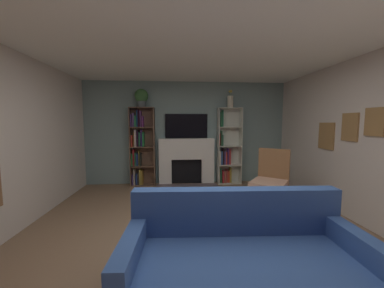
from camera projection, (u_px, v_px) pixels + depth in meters
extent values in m
plane|color=#86684D|center=(200.00, 250.00, 2.71)|extent=(7.32, 7.32, 0.00)
cube|color=gray|center=(186.00, 133.00, 5.64)|extent=(5.12, 0.06, 2.55)
cube|color=#9D7442|center=(375.00, 122.00, 3.09)|extent=(0.03, 0.30, 0.40)
cube|color=#A2973F|center=(374.00, 122.00, 3.09)|extent=(0.01, 0.24, 0.34)
cube|color=#9D7442|center=(350.00, 127.00, 3.53)|extent=(0.03, 0.32, 0.45)
cube|color=slate|center=(349.00, 127.00, 3.53)|extent=(0.01, 0.26, 0.39)
cube|color=#9D7442|center=(326.00, 136.00, 4.08)|extent=(0.03, 0.40, 0.49)
cube|color=#33703B|center=(326.00, 136.00, 4.08)|extent=(0.01, 0.34, 0.43)
cube|color=white|center=(201.00, 29.00, 2.46)|extent=(5.12, 6.22, 0.06)
cube|color=white|center=(165.00, 172.00, 5.56)|extent=(0.31, 0.21, 0.63)
cube|color=white|center=(208.00, 171.00, 5.64)|extent=(0.31, 0.21, 0.63)
cube|color=white|center=(187.00, 149.00, 5.55)|extent=(1.37, 0.21, 0.52)
cube|color=black|center=(186.00, 171.00, 5.67)|extent=(0.75, 0.08, 0.63)
cube|color=#615358|center=(187.00, 186.00, 5.38)|extent=(1.47, 0.30, 0.03)
cube|color=black|center=(186.00, 126.00, 5.57)|extent=(1.06, 0.06, 0.61)
cube|color=brown|center=(131.00, 147.00, 5.40)|extent=(0.02, 0.28, 1.91)
cube|color=brown|center=(154.00, 147.00, 5.44)|extent=(0.02, 0.28, 1.91)
cube|color=brown|center=(143.00, 146.00, 5.55)|extent=(0.59, 0.02, 1.91)
cube|color=brown|center=(143.00, 185.00, 5.51)|extent=(0.56, 0.28, 0.02)
cube|color=#503B7A|center=(133.00, 179.00, 5.51)|extent=(0.04, 0.19, 0.25)
cube|color=beige|center=(135.00, 177.00, 5.48)|extent=(0.02, 0.23, 0.38)
cube|color=navy|center=(137.00, 179.00, 5.52)|extent=(0.04, 0.17, 0.26)
cube|color=black|center=(139.00, 178.00, 5.51)|extent=(0.04, 0.20, 0.32)
cube|color=olive|center=(141.00, 177.00, 5.51)|extent=(0.04, 0.20, 0.37)
cube|color=#A47F2D|center=(143.00, 177.00, 5.50)|extent=(0.02, 0.22, 0.35)
cube|color=brown|center=(143.00, 166.00, 5.47)|extent=(0.56, 0.28, 0.02)
cube|color=#1E793A|center=(132.00, 160.00, 5.46)|extent=(0.03, 0.19, 0.30)
cube|color=#A62528|center=(134.00, 158.00, 5.47)|extent=(0.04, 0.17, 0.40)
cube|color=#2D6D4A|center=(136.00, 159.00, 5.45)|extent=(0.02, 0.21, 0.32)
cube|color=navy|center=(138.00, 160.00, 5.47)|extent=(0.03, 0.18, 0.30)
cube|color=olive|center=(139.00, 158.00, 5.48)|extent=(0.02, 0.16, 0.37)
cube|color=#242720|center=(141.00, 160.00, 5.46)|extent=(0.02, 0.22, 0.30)
cube|color=brown|center=(143.00, 147.00, 5.42)|extent=(0.56, 0.28, 0.02)
cube|color=#AA3426|center=(132.00, 141.00, 5.41)|extent=(0.04, 0.20, 0.27)
cube|color=olive|center=(134.00, 139.00, 5.43)|extent=(0.03, 0.16, 0.35)
cube|color=beige|center=(136.00, 138.00, 5.39)|extent=(0.04, 0.23, 0.41)
cube|color=black|center=(138.00, 139.00, 5.41)|extent=(0.03, 0.21, 0.38)
cube|color=#28704A|center=(140.00, 139.00, 5.43)|extent=(0.03, 0.19, 0.35)
cube|color=#4A2F7E|center=(142.00, 138.00, 5.44)|extent=(0.03, 0.16, 0.41)
cube|color=#257A40|center=(143.00, 139.00, 5.43)|extent=(0.03, 0.20, 0.35)
cube|color=brown|center=(142.00, 127.00, 5.37)|extent=(0.56, 0.28, 0.02)
cube|color=#563B7C|center=(131.00, 121.00, 5.36)|extent=(0.02, 0.20, 0.30)
cube|color=#523D70|center=(133.00, 120.00, 5.38)|extent=(0.04, 0.17, 0.33)
cube|color=#2B804B|center=(136.00, 121.00, 5.39)|extent=(0.04, 0.16, 0.27)
cube|color=#185083|center=(137.00, 118.00, 5.38)|extent=(0.03, 0.16, 0.40)
cube|color=black|center=(139.00, 118.00, 5.36)|extent=(0.02, 0.22, 0.42)
cube|color=#583264|center=(141.00, 119.00, 5.39)|extent=(0.03, 0.17, 0.38)
cube|color=#652C68|center=(143.00, 121.00, 5.39)|extent=(0.04, 0.19, 0.26)
cube|color=brown|center=(142.00, 108.00, 5.33)|extent=(0.56, 0.28, 0.02)
cube|color=silver|center=(218.00, 146.00, 5.57)|extent=(0.02, 0.27, 1.91)
cube|color=silver|center=(241.00, 146.00, 5.62)|extent=(0.02, 0.27, 1.91)
cube|color=silver|center=(228.00, 145.00, 5.72)|extent=(0.59, 0.02, 1.91)
cube|color=silver|center=(229.00, 183.00, 5.69)|extent=(0.56, 0.27, 0.02)
cube|color=beige|center=(219.00, 175.00, 5.68)|extent=(0.03, 0.16, 0.39)
cube|color=#1F643C|center=(221.00, 175.00, 5.68)|extent=(0.03, 0.17, 0.36)
cube|color=#AC262D|center=(223.00, 177.00, 5.68)|extent=(0.04, 0.19, 0.30)
cube|color=#94513B|center=(225.00, 176.00, 5.68)|extent=(0.04, 0.20, 0.30)
cube|color=#B33936|center=(226.00, 176.00, 5.70)|extent=(0.03, 0.17, 0.32)
cube|color=#B5361D|center=(228.00, 176.00, 5.71)|extent=(0.04, 0.16, 0.29)
cube|color=olive|center=(230.00, 175.00, 5.71)|extent=(0.04, 0.16, 0.38)
cube|color=silver|center=(229.00, 165.00, 5.64)|extent=(0.56, 0.27, 0.02)
cube|color=beige|center=(219.00, 158.00, 5.61)|extent=(0.04, 0.23, 0.35)
cube|color=#25498B|center=(221.00, 158.00, 5.63)|extent=(0.04, 0.19, 0.34)
cube|color=black|center=(223.00, 156.00, 5.63)|extent=(0.03, 0.18, 0.41)
cube|color=#4E366F|center=(224.00, 158.00, 5.64)|extent=(0.03, 0.18, 0.34)
cube|color=#BB3B2D|center=(226.00, 158.00, 5.65)|extent=(0.03, 0.17, 0.31)
cube|color=#4F2C7A|center=(228.00, 156.00, 5.65)|extent=(0.02, 0.18, 0.41)
cube|color=#AE2E2E|center=(229.00, 157.00, 5.66)|extent=(0.04, 0.16, 0.39)
cube|color=silver|center=(229.00, 146.00, 5.59)|extent=(0.56, 0.27, 0.02)
cube|color=#B23A2C|center=(219.00, 139.00, 5.60)|extent=(0.03, 0.15, 0.31)
cube|color=#3B6F48|center=(221.00, 138.00, 5.58)|extent=(0.02, 0.19, 0.38)
cube|color=#326953|center=(222.00, 140.00, 5.60)|extent=(0.02, 0.18, 0.28)
cube|color=silver|center=(230.00, 127.00, 5.55)|extent=(0.56, 0.27, 0.02)
cube|color=#346A47|center=(219.00, 120.00, 5.55)|extent=(0.03, 0.15, 0.36)
cube|color=#2F7A4A|center=(221.00, 119.00, 5.52)|extent=(0.03, 0.21, 0.36)
cube|color=#287955|center=(222.00, 118.00, 5.55)|extent=(0.02, 0.17, 0.41)
cube|color=silver|center=(230.00, 108.00, 5.50)|extent=(0.56, 0.27, 0.02)
cylinder|color=#485354|center=(142.00, 104.00, 5.31)|extent=(0.20, 0.20, 0.14)
sphere|color=#396B37|center=(141.00, 96.00, 5.29)|extent=(0.32, 0.32, 0.32)
cylinder|color=beige|center=(230.00, 102.00, 5.47)|extent=(0.14, 0.14, 0.29)
cylinder|color=#4C7F3F|center=(231.00, 94.00, 5.47)|extent=(0.01, 0.01, 0.11)
sphere|color=#E9CF4F|center=(231.00, 92.00, 5.46)|extent=(0.05, 0.05, 0.05)
cylinder|color=#4C7F3F|center=(231.00, 93.00, 5.43)|extent=(0.01, 0.01, 0.12)
sphere|color=#E9CF4F|center=(231.00, 91.00, 5.42)|extent=(0.05, 0.05, 0.05)
cylinder|color=#4C7F3F|center=(230.00, 94.00, 5.47)|extent=(0.01, 0.01, 0.11)
sphere|color=#E9CF4F|center=(230.00, 92.00, 5.47)|extent=(0.05, 0.05, 0.05)
cube|color=#315291|center=(245.00, 281.00, 1.86)|extent=(2.05, 1.00, 0.46)
cube|color=#315291|center=(236.00, 211.00, 2.19)|extent=(2.01, 0.25, 0.45)
cube|color=#315291|center=(354.00, 268.00, 1.88)|extent=(0.18, 0.91, 0.65)
cube|color=#315291|center=(132.00, 273.00, 1.82)|extent=(0.18, 0.91, 0.65)
cylinder|color=brown|center=(287.00, 196.00, 4.04)|extent=(0.04, 0.04, 0.44)
cylinder|color=brown|center=(259.00, 191.00, 4.32)|extent=(0.04, 0.04, 0.44)
cylinder|color=brown|center=(280.00, 206.00, 3.55)|extent=(0.04, 0.04, 0.44)
cylinder|color=brown|center=(249.00, 200.00, 3.83)|extent=(0.04, 0.04, 0.44)
cube|color=tan|center=(269.00, 183.00, 3.91)|extent=(0.82, 0.83, 0.08)
cube|color=brown|center=(269.00, 186.00, 3.92)|extent=(0.82, 0.83, 0.04)
cube|color=brown|center=(274.00, 165.00, 4.12)|extent=(0.47, 0.39, 0.62)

